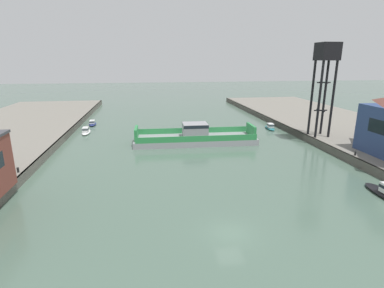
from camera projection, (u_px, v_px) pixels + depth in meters
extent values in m
plane|color=#4C6656|center=(230.00, 233.00, 27.87)|extent=(400.00, 400.00, 0.00)
cube|color=#4C4742|center=(34.00, 167.00, 43.33)|extent=(0.30, 140.00, 1.38)
cube|color=#4C4742|center=(335.00, 152.00, 50.13)|extent=(0.30, 140.00, 1.38)
cube|color=#939399|center=(195.00, 140.00, 58.43)|extent=(23.59, 7.76, 1.10)
cube|color=#2D8947|center=(193.00, 130.00, 61.46)|extent=(22.46, 0.76, 1.10)
cube|color=#2D8947|center=(197.00, 139.00, 54.80)|extent=(22.46, 0.76, 1.10)
cube|color=#939399|center=(195.00, 130.00, 57.91)|extent=(4.79, 4.03, 2.74)
cube|color=black|center=(195.00, 125.00, 57.63)|extent=(4.83, 4.07, 0.60)
cube|color=#2D8947|center=(251.00, 130.00, 59.29)|extent=(0.64, 4.98, 2.20)
cube|color=#2D8947|center=(136.00, 133.00, 56.68)|extent=(0.64, 4.98, 2.20)
ellipsoid|color=navy|center=(92.00, 124.00, 74.66)|extent=(2.26, 5.57, 0.48)
cube|color=silver|center=(92.00, 122.00, 74.12)|extent=(1.39, 2.01, 0.74)
cube|color=black|center=(92.00, 121.00, 74.09)|extent=(1.42, 2.07, 0.22)
ellipsoid|color=white|center=(86.00, 132.00, 66.13)|extent=(2.01, 5.78, 0.48)
cube|color=silver|center=(86.00, 129.00, 65.54)|extent=(1.30, 2.06, 0.93)
cube|color=black|center=(86.00, 129.00, 65.50)|extent=(1.34, 2.11, 0.28)
ellipsoid|color=#237075|center=(270.00, 128.00, 70.16)|extent=(2.21, 5.31, 0.47)
cube|color=silver|center=(270.00, 125.00, 69.59)|extent=(1.37, 1.92, 0.93)
cube|color=black|center=(271.00, 125.00, 69.56)|extent=(1.40, 1.97, 0.28)
cylinder|color=black|center=(312.00, 99.00, 57.60)|extent=(0.44, 0.44, 14.10)
cylinder|color=black|center=(324.00, 98.00, 57.98)|extent=(0.44, 0.44, 14.10)
cylinder|color=black|center=(319.00, 100.00, 55.06)|extent=(0.44, 0.44, 14.10)
cylinder|color=black|center=(333.00, 100.00, 55.44)|extent=(0.44, 0.44, 14.10)
cube|color=black|center=(321.00, 110.00, 57.09)|extent=(2.67, 0.20, 0.20)
cube|color=black|center=(321.00, 110.00, 57.09)|extent=(0.20, 2.67, 0.20)
cube|color=black|center=(324.00, 83.00, 55.69)|extent=(2.67, 0.20, 0.20)
cube|color=black|center=(324.00, 83.00, 55.69)|extent=(0.20, 2.67, 0.20)
cube|color=black|center=(327.00, 51.00, 54.20)|extent=(3.47, 3.47, 3.16)
cylinder|color=black|center=(18.00, 170.00, 39.15)|extent=(0.28, 0.28, 0.55)
sphere|color=black|center=(18.00, 168.00, 39.08)|extent=(0.32, 0.32, 0.32)
cylinder|color=black|center=(355.00, 154.00, 46.13)|extent=(0.28, 0.28, 0.55)
sphere|color=black|center=(355.00, 152.00, 46.05)|extent=(0.32, 0.32, 0.32)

